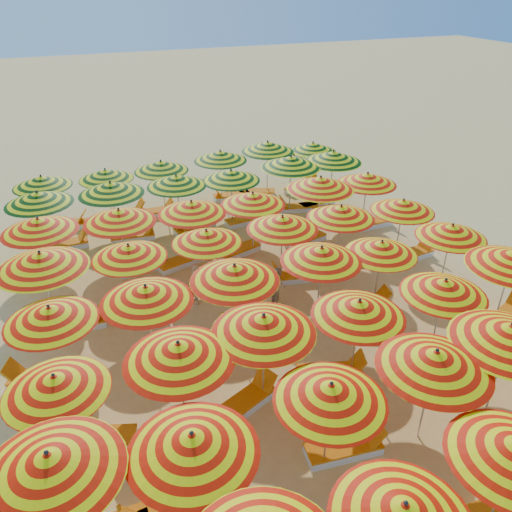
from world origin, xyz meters
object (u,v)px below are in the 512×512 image
(umbrella_34, at_px, (320,183))
(lounger_25, at_px, (66,244))
(umbrella_47, at_px, (313,147))
(umbrella_40, at_px, (291,162))
(lounger_23, at_px, (305,240))
(beachgoer_b, at_px, (277,285))
(lounger_8, at_px, (96,438))
(umbrella_19, at_px, (146,294))
(umbrella_14, at_px, (264,324))
(umbrella_44, at_px, (161,166))
(umbrella_32, at_px, (192,208))
(umbrella_46, at_px, (268,147))
(umbrella_10, at_px, (510,334))
(umbrella_27, at_px, (282,223))
(lounger_31, at_px, (67,223))
(lounger_2, at_px, (510,508))
(lounger_22, at_px, (238,251))
(umbrella_25, at_px, (129,252))
(lounger_36, at_px, (301,187))
(umbrella_31, at_px, (119,216))
(lounger_15, at_px, (78,323))
(lounger_17, at_px, (296,276))
(lounger_32, at_px, (126,214))
(umbrella_28, at_px, (341,212))
(umbrella_36, at_px, (38,198))
(lounger_27, at_px, (194,228))
(umbrella_33, at_px, (253,199))
(umbrella_37, at_px, (111,188))
(umbrella_43, at_px, (106,174))
(umbrella_9, at_px, (435,360))
(lounger_11, at_px, (507,315))
(umbrella_35, at_px, (367,179))
(umbrella_39, at_px, (231,175))
(beachgoer_a, at_px, (195,284))
(umbrella_15, at_px, (359,309))
(umbrella_8, at_px, (331,393))
(umbrella_24, at_px, (41,261))
(lounger_13, at_px, (251,329))
(umbrella_42, at_px, (42,181))
(umbrella_16, at_px, (444,287))
(umbrella_45, at_px, (220,156))
(umbrella_21, at_px, (321,254))
(umbrella_20, at_px, (235,273))
(lounger_9, at_px, (246,402))
(umbrella_30, at_px, (39,225))
(umbrella_38, at_px, (176,181))
(umbrella_29, at_px, (403,206))
(lounger_20, at_px, (144,266))
(lounger_19, at_px, (413,254))
(lounger_18, at_px, (345,257))
(lounger_16, at_px, (151,298))
(umbrella_13, at_px, (179,352))
(lounger_28, at_px, (246,220))

(umbrella_34, height_order, lounger_25, umbrella_34)
(umbrella_47, bearing_deg, umbrella_40, -134.66)
(lounger_23, distance_m, beachgoer_b, 4.22)
(lounger_8, bearing_deg, umbrella_19, -110.47)
(umbrella_14, relative_size, umbrella_44, 1.25)
(umbrella_32, relative_size, umbrella_46, 1.03)
(umbrella_10, bearing_deg, umbrella_27, 106.81)
(lounger_8, bearing_deg, lounger_31, -71.98)
(lounger_2, height_order, lounger_22, same)
(umbrella_44, bearing_deg, umbrella_25, -109.56)
(lounger_36, bearing_deg, umbrella_31, -173.10)
(lounger_15, relative_size, lounger_17, 0.98)
(umbrella_34, relative_size, lounger_32, 1.59)
(umbrella_28, height_order, lounger_15, umbrella_28)
(umbrella_36, height_order, lounger_27, umbrella_36)
(umbrella_33, xyz_separation_m, umbrella_37, (-4.63, 2.72, 0.08))
(umbrella_19, relative_size, umbrella_43, 1.15)
(umbrella_9, height_order, lounger_8, umbrella_9)
(lounger_17, bearing_deg, lounger_11, 150.08)
(lounger_15, distance_m, lounger_22, 6.42)
(umbrella_28, height_order, umbrella_35, umbrella_35)
(lounger_15, height_order, beachgoer_b, beachgoer_b)
(umbrella_44, bearing_deg, umbrella_39, -43.45)
(beachgoer_a, bearing_deg, umbrella_15, 33.94)
(umbrella_8, bearing_deg, umbrella_33, 77.95)
(umbrella_24, distance_m, umbrella_37, 5.55)
(umbrella_40, distance_m, lounger_13, 8.86)
(umbrella_39, xyz_separation_m, umbrella_42, (-7.10, 2.28, -0.06))
(umbrella_16, bearing_deg, umbrella_45, 100.35)
(umbrella_21, xyz_separation_m, lounger_15, (-6.91, 2.18, -2.07))
(umbrella_19, xyz_separation_m, lounger_23, (6.89, 4.64, -2.08))
(umbrella_20, distance_m, umbrella_24, 5.39)
(umbrella_45, distance_m, lounger_23, 5.77)
(umbrella_24, xyz_separation_m, lounger_23, (9.31, 2.16, -2.23))
(lounger_15, xyz_separation_m, beachgoer_b, (6.07, -0.98, 0.49))
(umbrella_8, xyz_separation_m, lounger_9, (-0.98, 2.19, -1.99))
(umbrella_30, bearing_deg, umbrella_38, 24.96)
(umbrella_29, bearing_deg, umbrella_15, -134.81)
(umbrella_44, bearing_deg, umbrella_43, 178.64)
(umbrella_36, height_order, lounger_20, umbrella_36)
(umbrella_29, xyz_separation_m, umbrella_43, (-9.40, 7.19, -0.04))
(umbrella_20, bearing_deg, umbrella_35, 34.00)
(lounger_2, bearing_deg, umbrella_24, 134.07)
(lounger_19, bearing_deg, lounger_18, 157.92)
(beachgoer_a, bearing_deg, lounger_16, -108.93)
(umbrella_45, height_order, lounger_8, umbrella_45)
(umbrella_13, distance_m, lounger_20, 7.80)
(umbrella_43, bearing_deg, lounger_22, -50.30)
(umbrella_28, distance_m, umbrella_40, 4.81)
(lounger_18, relative_size, lounger_28, 1.00)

